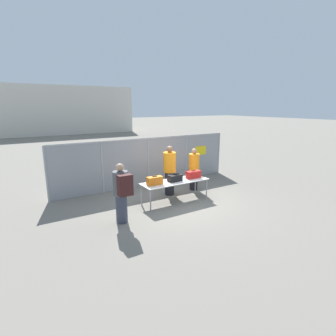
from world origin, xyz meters
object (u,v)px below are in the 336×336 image
Objects in this scene: utility_trailer at (147,167)px; suitcase_orange at (155,181)px; security_worker_near at (170,170)px; inspection_table at (175,182)px; security_worker_far at (194,169)px; traveler_hooded at (122,191)px; suitcase_black at (175,178)px; suitcase_red at (193,175)px.

suitcase_orange is at bearing -113.06° from utility_trailer.
inspection_table is at bearing 79.10° from security_worker_near.
security_worker_far is at bearing 28.12° from inspection_table.
suitcase_orange is at bearing 10.65° from traveler_hooded.
suitcase_black is (-0.01, -0.00, 0.16)m from inspection_table.
suitcase_orange is 0.12× the size of utility_trailer.
suitcase_orange is 0.31× the size of security_worker_far.
security_worker_far is (1.33, 0.71, 0.16)m from inspection_table.
security_worker_near reaches higher than suitcase_orange.
inspection_table is at bearing 51.55° from security_worker_far.
traveler_hooded reaches higher than inspection_table.
security_worker_near is at bearing 15.32° from traveler_hooded.
inspection_table is 0.81m from suitcase_orange.
utility_trailer is (-0.02, 3.59, -0.45)m from suitcase_red.
suitcase_black reaches higher than utility_trailer.
security_worker_near reaches higher than utility_trailer.
inspection_table is 3.66m from utility_trailer.
traveler_hooded is at bearing -163.32° from inspection_table.
suitcase_orange is 1.08× the size of suitcase_black.
suitcase_black is at bearing 78.28° from security_worker_near.
inspection_table is 1.30× the size of security_worker_near.
utility_trailer is at bearing 78.20° from suitcase_black.
suitcase_red is at bearing -1.23° from suitcase_black.
suitcase_black is at bearing -101.80° from utility_trailer.
traveler_hooded is at bearing 36.07° from security_worker_near.
traveler_hooded is 0.93× the size of security_worker_near.
security_worker_near reaches higher than security_worker_far.
suitcase_orange is at bearing -179.41° from inspection_table.
security_worker_near reaches higher than suitcase_black.
suitcase_red is 0.31× the size of traveler_hooded.
suitcase_black is at bearing 2.43° from traveler_hooded.
traveler_hooded reaches higher than suitcase_orange.
suitcase_black is at bearing 0.42° from suitcase_orange.
utility_trailer is (0.74, 3.57, -0.28)m from inspection_table.
security_worker_far is (1.35, 0.72, 0.00)m from suitcase_black.
inspection_table is 0.78m from suitcase_red.
suitcase_black is at bearing 178.77° from suitcase_red.
utility_trailer is at bearing -54.75° from security_worker_far.
suitcase_orange is 0.97× the size of suitcase_red.
utility_trailer is (1.52, 3.58, -0.46)m from suitcase_orange.
security_worker_far reaches higher than suitcase_black.
suitcase_orange is 3.92m from utility_trailer.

